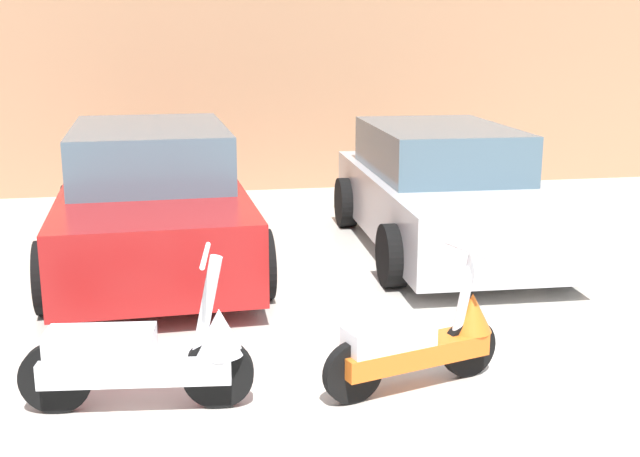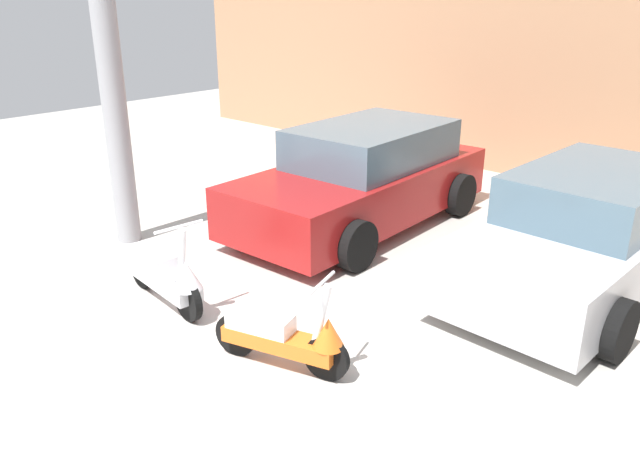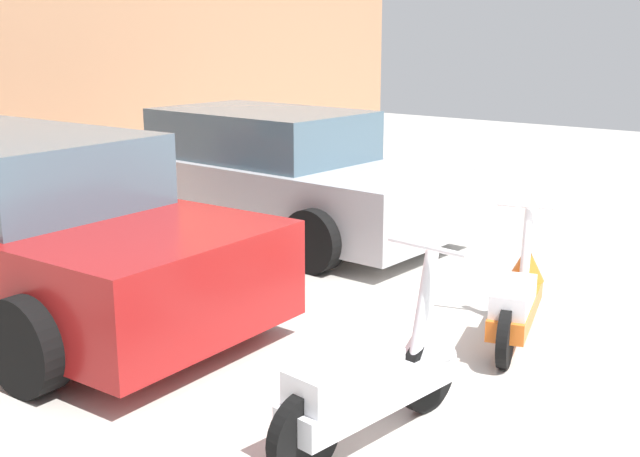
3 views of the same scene
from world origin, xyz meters
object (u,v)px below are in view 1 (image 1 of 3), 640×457
(car_rear_left, at_px, (153,200))
(car_rear_center, at_px, (442,191))
(scooter_front_left, at_px, (147,355))
(scooter_front_right, at_px, (421,341))

(car_rear_left, relative_size, car_rear_center, 1.05)
(scooter_front_left, height_order, car_rear_left, car_rear_left)
(scooter_front_left, xyz_separation_m, scooter_front_right, (1.89, 0.01, -0.04))
(scooter_front_right, relative_size, car_rear_left, 0.31)
(car_rear_left, bearing_deg, car_rear_center, 89.14)
(scooter_front_left, relative_size, car_rear_left, 0.35)
(scooter_front_left, height_order, car_rear_center, car_rear_center)
(car_rear_left, xyz_separation_m, car_rear_center, (3.28, 0.07, -0.04))
(car_rear_center, bearing_deg, car_rear_left, -86.86)
(scooter_front_left, distance_m, car_rear_left, 3.57)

